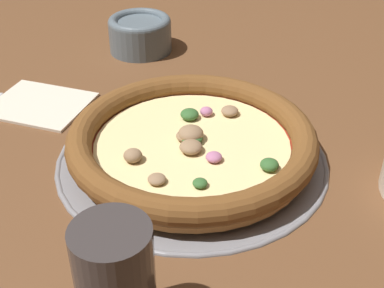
# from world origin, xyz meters

# --- Properties ---
(ground_plane) EXTENTS (3.00, 3.00, 0.00)m
(ground_plane) POSITION_xyz_m (0.00, 0.00, 0.00)
(ground_plane) COLOR brown
(pizza_tray) EXTENTS (0.34, 0.34, 0.01)m
(pizza_tray) POSITION_xyz_m (0.00, 0.00, 0.00)
(pizza_tray) COLOR gray
(pizza_tray) RESTS_ON ground_plane
(pizza) EXTENTS (0.31, 0.31, 0.04)m
(pizza) POSITION_xyz_m (-0.00, -0.00, 0.03)
(pizza) COLOR #BC7F42
(pizza) RESTS_ON pizza_tray
(bowl_far) EXTENTS (0.11, 0.11, 0.06)m
(bowl_far) POSITION_xyz_m (0.34, 0.01, 0.03)
(bowl_far) COLOR slate
(bowl_far) RESTS_ON ground_plane
(drinking_cup) EXTENTS (0.06, 0.06, 0.12)m
(drinking_cup) POSITION_xyz_m (-0.23, 0.12, 0.06)
(drinking_cup) COLOR #383333
(drinking_cup) RESTS_ON ground_plane
(napkin) EXTENTS (0.17, 0.17, 0.01)m
(napkin) POSITION_xyz_m (0.18, 0.18, 0.00)
(napkin) COLOR beige
(napkin) RESTS_ON ground_plane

